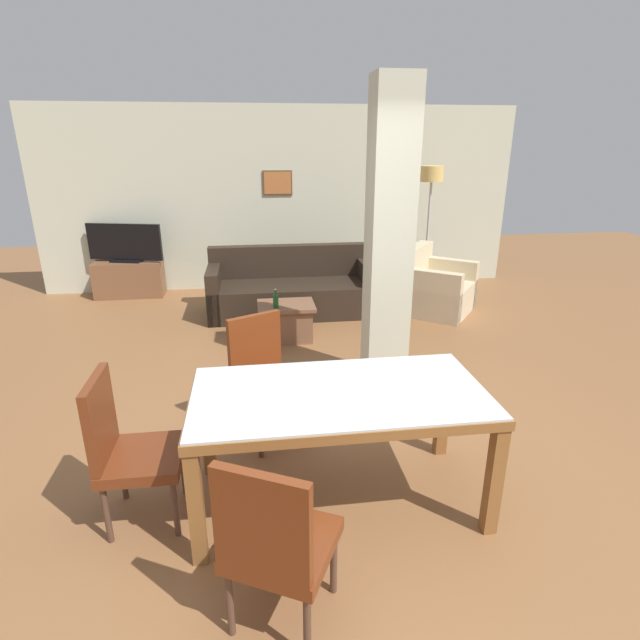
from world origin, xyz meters
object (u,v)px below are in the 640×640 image
object	(u,v)px
dining_chair_near_left	(275,540)
coffee_table	(286,321)
dining_table	(339,414)
bottle	(276,301)
sofa	(292,291)
tv_screen	(125,243)
floor_lamp	(431,186)
tv_stand	(129,279)
dining_chair_far_left	(264,374)
dining_chair_head_left	(127,445)
armchair	(434,290)

from	to	relation	value
dining_chair_near_left	coffee_table	xyz separation A→B (m)	(0.31, 3.67, -0.29)
dining_table	bottle	xyz separation A→B (m)	(-0.25, 2.69, -0.11)
dining_table	coffee_table	xyz separation A→B (m)	(-0.12, 2.81, -0.40)
dining_chair_near_left	dining_table	bearing A→B (deg)	90.00
sofa	bottle	size ratio (longest dim) A/B	9.88
dining_chair_near_left	tv_screen	distance (m)	6.02
dining_chair_near_left	floor_lamp	world-z (taller)	floor_lamp
dining_chair_near_left	tv_stand	bearing A→B (deg)	135.09
dining_chair_near_left	sofa	distance (m)	4.69
dining_table	tv_stand	distance (m)	5.39
dining_chair_far_left	bottle	xyz separation A→B (m)	(0.19, 1.84, 0.00)
dining_chair_near_left	tv_screen	bearing A→B (deg)	135.09
dining_table	bottle	distance (m)	2.70
dining_chair_far_left	floor_lamp	size ratio (longest dim) A/B	0.52
tv_screen	tv_stand	bearing A→B (deg)	-0.00
dining_chair_near_left	floor_lamp	distance (m)	6.18
dining_table	floor_lamp	distance (m)	5.21
coffee_table	tv_stand	bearing A→B (deg)	136.84
dining_chair_head_left	dining_chair_near_left	size ratio (longest dim) A/B	1.00
dining_chair_far_left	floor_lamp	world-z (taller)	floor_lamp
coffee_table	tv_stand	world-z (taller)	tv_stand
dining_chair_head_left	bottle	bearing A→B (deg)	159.36
dining_chair_head_left	bottle	size ratio (longest dim) A/B	4.31
dining_chair_far_left	tv_screen	distance (m)	4.44
dining_chair_far_left	coffee_table	size ratio (longest dim) A/B	1.47
dining_table	tv_stand	size ratio (longest dim) A/B	1.82
floor_lamp	dining_table	bearing A→B (deg)	-115.06
floor_lamp	tv_screen	bearing A→B (deg)	177.22
dining_table	dining_chair_head_left	size ratio (longest dim) A/B	1.86
dining_chair_far_left	tv_stand	bearing A→B (deg)	-92.27
tv_screen	coffee_table	bearing A→B (deg)	151.30
armchair	tv_screen	size ratio (longest dim) A/B	1.15
dining_chair_head_left	armchair	bearing A→B (deg)	138.31
dining_chair_head_left	dining_chair_near_left	distance (m)	1.19
dining_chair_near_left	armchair	distance (m)	5.02
dining_chair_head_left	tv_stand	distance (m)	4.98
dining_chair_near_left	sofa	world-z (taller)	dining_chair_near_left
dining_chair_far_left	sofa	world-z (taller)	dining_chair_far_left
dining_chair_far_left	coffee_table	xyz separation A→B (m)	(0.31, 1.97, -0.29)
dining_chair_near_left	tv_stand	size ratio (longest dim) A/B	0.98
tv_screen	armchair	bearing A→B (deg)	177.53
bottle	tv_stand	world-z (taller)	bottle
sofa	tv_screen	bearing A→B (deg)	-24.31
armchair	coffee_table	world-z (taller)	armchair
dining_table	coffee_table	bearing A→B (deg)	92.50
sofa	bottle	xyz separation A→B (m)	(-0.27, -1.12, 0.22)
dining_chair_far_left	bottle	size ratio (longest dim) A/B	4.31
coffee_table	bottle	size ratio (longest dim) A/B	2.93
sofa	floor_lamp	distance (m)	2.63
dining_table	bottle	bearing A→B (deg)	95.21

